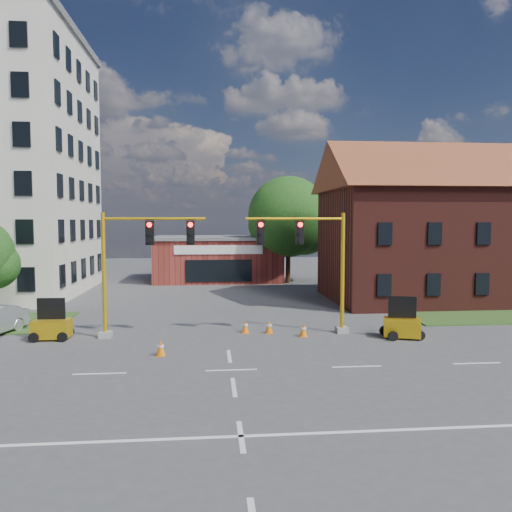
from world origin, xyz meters
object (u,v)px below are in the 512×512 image
at_px(trailer_east, 402,325).
at_px(pickup_white, 385,293).
at_px(signal_mast_east, 311,258).
at_px(signal_mast_west, 138,259).
at_px(trailer_west, 52,327).

relative_size(trailer_east, pickup_white, 0.40).
distance_m(signal_mast_east, trailer_east, 5.60).
bearing_deg(pickup_white, signal_mast_east, 159.22).
bearing_deg(pickup_white, trailer_east, -178.05).
bearing_deg(signal_mast_west, signal_mast_east, 0.00).
bearing_deg(trailer_east, signal_mast_east, -178.81).
distance_m(signal_mast_east, pickup_white, 12.13).
distance_m(trailer_west, trailer_east, 17.23).
relative_size(trailer_west, trailer_east, 0.96).
bearing_deg(signal_mast_west, trailer_east, -6.13).
xyz_separation_m(signal_mast_west, trailer_east, (13.01, -1.40, -3.30)).
relative_size(signal_mast_west, signal_mast_east, 1.00).
bearing_deg(trailer_east, signal_mast_west, -166.93).
bearing_deg(trailer_west, trailer_east, -2.43).
bearing_deg(signal_mast_west, trailer_west, -178.51).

